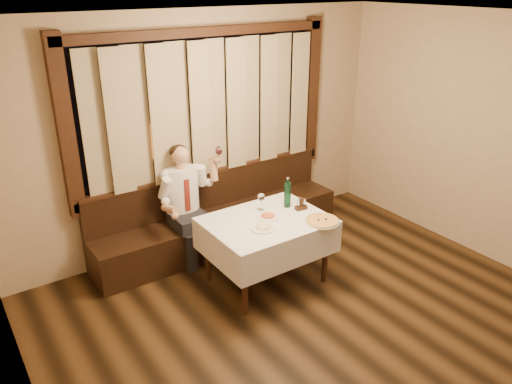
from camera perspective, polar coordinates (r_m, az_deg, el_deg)
room at (r=4.43m, az=6.78°, el=1.99°), size 5.01×6.01×2.81m
banquette at (r=6.22m, az=-4.28°, el=-3.35°), size 3.20×0.61×0.94m
dining_table at (r=5.30m, az=1.22°, el=-4.18°), size 1.27×0.97×0.76m
pizza at (r=5.23m, az=7.56°, el=-3.29°), size 0.37×0.37×0.04m
pasta_red at (r=5.29m, az=1.37°, el=-2.59°), size 0.24×0.24×0.08m
pasta_cream at (r=5.05m, az=0.82°, el=-3.82°), size 0.27×0.27×0.09m
green_bottle at (r=5.49m, az=3.61°, el=-0.27°), size 0.08×0.08×0.35m
table_wine_glass at (r=5.39m, az=0.60°, el=-0.68°), size 0.08×0.08×0.20m
cruet_caddy at (r=5.48m, az=5.17°, el=-1.52°), size 0.14×0.09×0.14m
seated_man at (r=5.74m, az=-8.03°, el=-0.39°), size 0.76×0.56×1.39m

